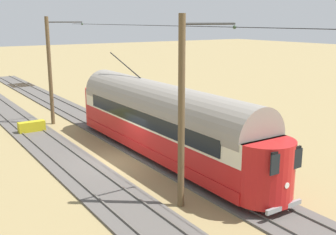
# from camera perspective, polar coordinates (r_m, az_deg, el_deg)

# --- Properties ---
(ground_plane) EXTENTS (220.00, 220.00, 0.00)m
(ground_plane) POSITION_cam_1_polar(r_m,az_deg,el_deg) (23.15, -6.73, -6.13)
(ground_plane) COLOR #937F51
(track_streetcar_siding) EXTENTS (2.80, 80.00, 0.18)m
(track_streetcar_siding) POSITION_cam_1_polar(r_m,az_deg,el_deg) (24.47, -2.09, -4.82)
(track_streetcar_siding) COLOR #56514C
(track_streetcar_siding) RESTS_ON ground
(track_adjacent_siding) EXTENTS (2.80, 80.00, 0.18)m
(track_adjacent_siding) POSITION_cam_1_polar(r_m,az_deg,el_deg) (22.53, -12.51, -6.77)
(track_adjacent_siding) COLOR #56514C
(track_adjacent_siding) RESTS_ON ground
(vintage_streetcar) EXTENTS (2.65, 18.10, 5.42)m
(vintage_streetcar) POSITION_cam_1_polar(r_m,az_deg,el_deg) (23.06, -0.87, -0.24)
(vintage_streetcar) COLOR red
(vintage_streetcar) RESTS_ON ground
(catenary_pole_foreground) EXTENTS (2.91, 0.28, 7.94)m
(catenary_pole_foreground) POSITION_cam_1_polar(r_m,az_deg,el_deg) (31.72, -15.94, 6.43)
(catenary_pole_foreground) COLOR brown
(catenary_pole_foreground) RESTS_ON ground
(catenary_pole_mid_near) EXTENTS (2.91, 0.28, 7.94)m
(catenary_pole_mid_near) POSITION_cam_1_polar(r_m,az_deg,el_deg) (16.59, 2.07, 1.00)
(catenary_pole_mid_near) COLOR brown
(catenary_pole_mid_near) RESTS_ON ground
(switch_stand) EXTENTS (0.50, 0.30, 1.24)m
(switch_stand) POSITION_cam_1_polar(r_m,az_deg,el_deg) (33.60, -8.30, 1.22)
(switch_stand) COLOR black
(switch_stand) RESTS_ON ground
(track_end_bumper) EXTENTS (1.80, 0.60, 0.80)m
(track_end_bumper) POSITION_cam_1_polar(r_m,az_deg,el_deg) (30.25, -18.35, -1.27)
(track_end_bumper) COLOR #B2A519
(track_end_bumper) RESTS_ON ground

